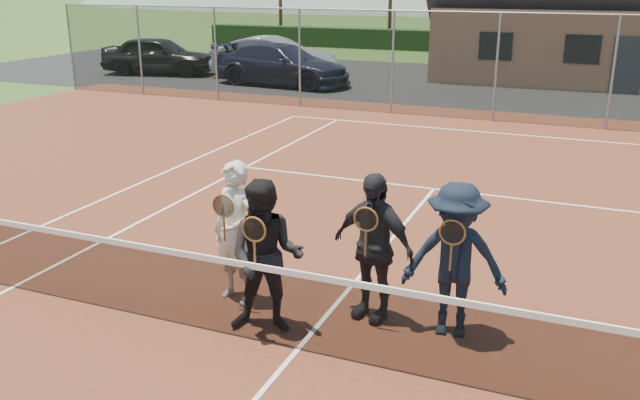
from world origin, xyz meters
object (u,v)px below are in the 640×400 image
at_px(player_b, 266,257).
at_px(player_c, 373,247).
at_px(player_d, 455,260).
at_px(player_a, 236,232).
at_px(car_a, 159,55).
at_px(car_c, 282,65).
at_px(tennis_net, 298,307).
at_px(car_b, 274,58).

xyz_separation_m(player_b, player_c, (1.01, 0.76, 0.00)).
bearing_deg(player_b, player_c, 36.99).
bearing_deg(player_c, player_d, -2.21).
bearing_deg(player_a, player_c, 6.91).
relative_size(car_a, car_c, 0.88).
bearing_deg(player_d, car_a, 133.13).
relative_size(tennis_net, player_b, 6.49).
height_order(car_b, player_c, player_c).
bearing_deg(tennis_net, car_b, 116.80).
bearing_deg(tennis_net, player_c, 64.89).
bearing_deg(car_a, car_c, -108.80).
xyz_separation_m(player_a, player_c, (1.70, 0.21, -0.00)).
xyz_separation_m(car_b, player_d, (11.05, -17.96, 0.10)).
height_order(car_a, player_d, player_d).
xyz_separation_m(car_b, player_a, (8.37, -18.12, 0.10)).
bearing_deg(car_b, player_c, -158.10).
height_order(car_b, car_c, car_b).
bearing_deg(car_a, player_a, -154.07).
height_order(car_a, car_b, car_b).
bearing_deg(car_b, player_b, -161.54).
relative_size(car_b, player_b, 2.76).
distance_m(tennis_net, player_a, 1.52).
height_order(player_b, player_d, same).
xyz_separation_m(car_b, car_c, (1.14, -1.62, -0.05)).
distance_m(tennis_net, player_d, 1.82).
relative_size(tennis_net, player_c, 6.49).
relative_size(car_b, tennis_net, 0.42).
bearing_deg(player_b, tennis_net, -29.66).
bearing_deg(player_d, player_b, -160.02).
relative_size(car_c, player_b, 2.95).
distance_m(car_b, player_c, 20.56).
bearing_deg(player_d, tennis_net, -145.38).
bearing_deg(car_c, tennis_net, -147.82).
relative_size(car_a, player_c, 2.59).
xyz_separation_m(car_c, tennis_net, (8.44, -17.35, -0.23)).
xyz_separation_m(car_b, tennis_net, (9.58, -18.97, -0.28)).
height_order(player_a, player_d, same).
height_order(tennis_net, player_c, player_c).
relative_size(tennis_net, player_a, 6.49).
relative_size(car_a, player_d, 2.59).
bearing_deg(player_d, car_b, 121.60).
bearing_deg(tennis_net, car_c, 115.94).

